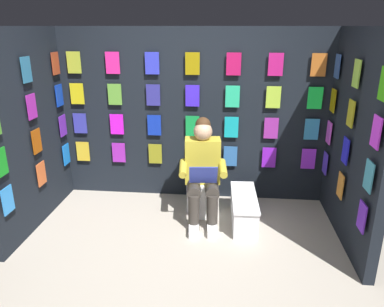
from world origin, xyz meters
The scene contains 7 objects.
ground_plane centered at (0.00, 0.00, 0.00)m, with size 30.00×30.00×0.00m, color #B2A899.
display_wall_back centered at (0.00, -1.71, 1.07)m, with size 3.42×0.14×2.15m.
display_wall_left centered at (-1.71, -0.83, 1.07)m, with size 0.14×1.66×2.15m.
display_wall_right centered at (1.71, -0.83, 1.07)m, with size 0.14×1.66×2.15m.
toilet centered at (-0.16, -1.27, 0.33)m, with size 0.43×0.57×0.77m.
person_reading centered at (-0.17, -1.04, 0.60)m, with size 0.55×0.71×1.19m.
comic_longbox_near centered at (-0.65, -1.01, 0.17)m, with size 0.31×0.83×0.33m.
Camera 1 is at (-0.43, 2.80, 2.15)m, focal length 34.47 mm.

